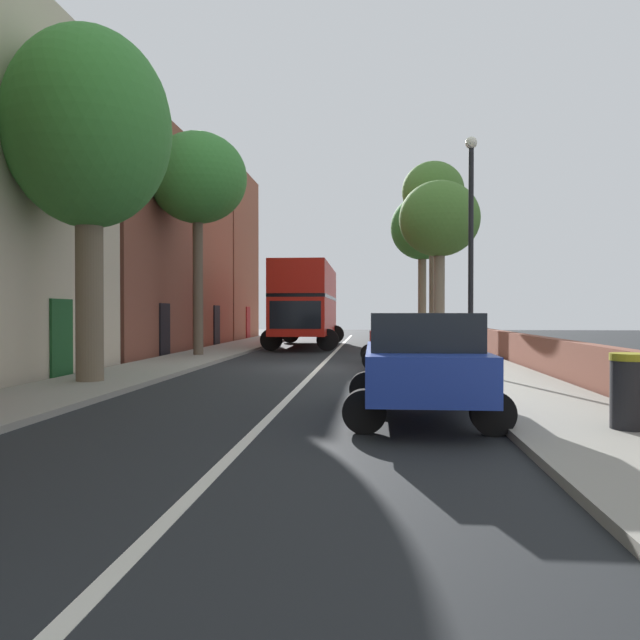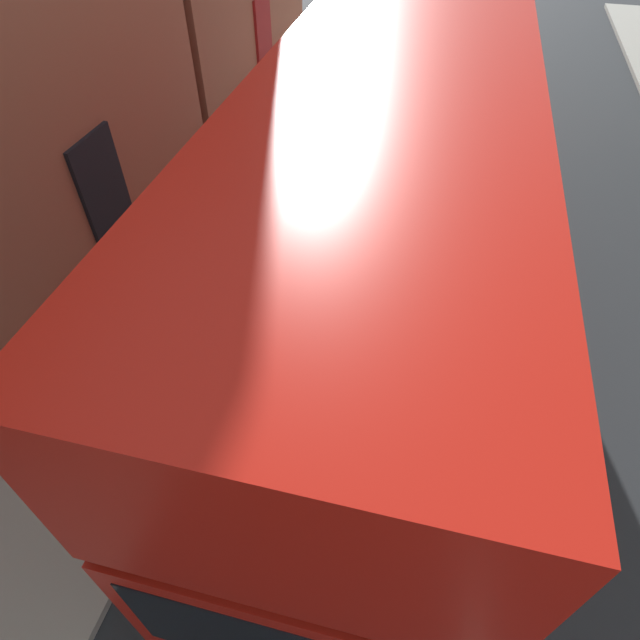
# 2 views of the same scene
# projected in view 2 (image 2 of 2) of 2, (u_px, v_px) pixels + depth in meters

# --- Properties ---
(double_decker_bus) EXTENTS (3.68, 10.55, 4.06)m
(double_decker_bus) POSITION_uv_depth(u_px,v_px,m) (397.00, 175.00, 6.65)
(double_decker_bus) COLOR #B6160D
(double_decker_bus) RESTS_ON ground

